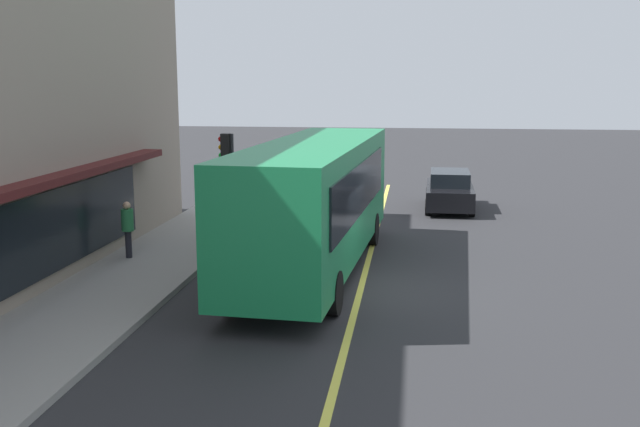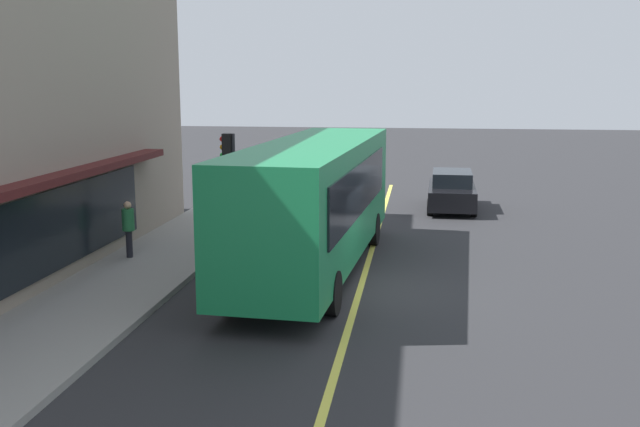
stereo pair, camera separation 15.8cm
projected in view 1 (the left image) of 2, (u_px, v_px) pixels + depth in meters
The scene contains 7 objects.
ground at pixel (361, 288), 18.14m from camera, with size 120.00×120.00×0.00m, color #28282B.
sidewalk at pixel (134, 277), 18.87m from camera, with size 80.00×3.01×0.15m, color gray.
lane_centre_stripe at pixel (361, 288), 18.13m from camera, with size 36.00×0.16×0.01m, color #D8D14C.
bus at pixel (315, 199), 19.36m from camera, with size 11.26×3.20×3.50m.
traffic_light at pixel (228, 158), 24.11m from camera, with size 0.30×0.52×3.20m.
car_black at pixel (449, 191), 28.95m from camera, with size 4.34×1.94×1.52m.
pedestrian_mid_block at pixel (128, 224), 20.43m from camera, with size 0.34×0.34×1.60m.
Camera 1 is at (-17.48, -1.26, 5.14)m, focal length 40.94 mm.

